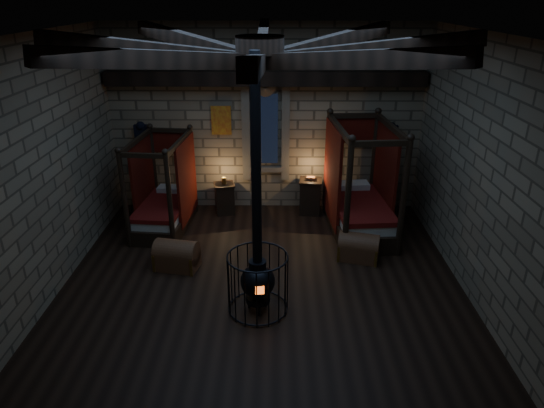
{
  "coord_description": "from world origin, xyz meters",
  "views": [
    {
      "loc": [
        0.25,
        -7.24,
        4.73
      ],
      "look_at": [
        0.17,
        0.6,
        1.3
      ],
      "focal_mm": 32.0,
      "sensor_mm": 36.0,
      "label": 1
    }
  ],
  "objects_px": {
    "bed_left": "(165,206)",
    "trunk_left": "(177,256)",
    "bed_right": "(359,205)",
    "stove": "(258,277)",
    "trunk_right": "(359,248)"
  },
  "relations": [
    {
      "from": "bed_right",
      "to": "trunk_right",
      "type": "xyz_separation_m",
      "value": [
        -0.18,
        -1.28,
        -0.33
      ]
    },
    {
      "from": "trunk_left",
      "to": "stove",
      "type": "relative_size",
      "value": 0.21
    },
    {
      "from": "bed_right",
      "to": "stove",
      "type": "distance_m",
      "value": 3.58
    },
    {
      "from": "trunk_right",
      "to": "stove",
      "type": "distance_m",
      "value": 2.53
    },
    {
      "from": "bed_left",
      "to": "trunk_left",
      "type": "xyz_separation_m",
      "value": [
        0.58,
        -1.76,
        -0.24
      ]
    },
    {
      "from": "trunk_left",
      "to": "stove",
      "type": "distance_m",
      "value": 2.05
    },
    {
      "from": "trunk_left",
      "to": "trunk_right",
      "type": "distance_m",
      "value": 3.45
    },
    {
      "from": "trunk_right",
      "to": "stove",
      "type": "bearing_deg",
      "value": -123.53
    },
    {
      "from": "trunk_right",
      "to": "bed_left",
      "type": "bearing_deg",
      "value": 175.76
    },
    {
      "from": "bed_left",
      "to": "stove",
      "type": "xyz_separation_m",
      "value": [
        2.14,
        -3.06,
        0.12
      ]
    },
    {
      "from": "bed_left",
      "to": "stove",
      "type": "height_order",
      "value": "stove"
    },
    {
      "from": "bed_right",
      "to": "stove",
      "type": "height_order",
      "value": "stove"
    },
    {
      "from": "bed_left",
      "to": "bed_right",
      "type": "relative_size",
      "value": 0.85
    },
    {
      "from": "bed_left",
      "to": "trunk_right",
      "type": "xyz_separation_m",
      "value": [
        4.01,
        -1.4,
        -0.25
      ]
    },
    {
      "from": "bed_left",
      "to": "trunk_left",
      "type": "relative_size",
      "value": 2.31
    }
  ]
}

